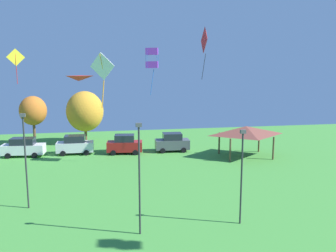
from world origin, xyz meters
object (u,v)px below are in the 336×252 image
object	(u,v)px
park_pavilion	(246,131)
treeline_tree_3	(85,111)
kite_flying_4	(79,88)
light_post_0	(139,173)
parked_car_leftmost	(23,147)
parked_car_third_from_left	(125,144)
kite_flying_3	(102,69)
light_post_2	(25,156)
light_post_1	(242,172)
kite_flying_2	(204,41)
parked_car_second_from_left	(75,145)
parked_car_rightmost_in_row	(172,142)
kite_flying_5	(16,59)
kite_flying_8	(152,58)
treeline_tree_2	(33,111)

from	to	relation	value
park_pavilion	treeline_tree_3	bearing A→B (deg)	148.84
kite_flying_4	light_post_0	size ratio (longest dim) A/B	0.25
parked_car_leftmost	parked_car_third_from_left	xyz separation A→B (m)	(11.74, -0.75, 0.05)
kite_flying_3	light_post_2	bearing A→B (deg)	129.01
kite_flying_4	light_post_1	size ratio (longest dim) A/B	0.28
kite_flying_2	treeline_tree_3	world-z (taller)	kite_flying_2
parked_car_second_from_left	parked_car_rightmost_in_row	bearing A→B (deg)	-2.58
kite_flying_4	park_pavilion	world-z (taller)	kite_flying_4
kite_flying_3	kite_flying_5	bearing A→B (deg)	117.05
parked_car_leftmost	light_post_1	size ratio (longest dim) A/B	0.78
kite_flying_5	park_pavilion	world-z (taller)	kite_flying_5
kite_flying_4	kite_flying_8	bearing A→B (deg)	37.91
treeline_tree_2	parked_car_rightmost_in_row	bearing A→B (deg)	-22.68
parked_car_second_from_left	kite_flying_8	bearing A→B (deg)	-36.94
kite_flying_5	light_post_2	size ratio (longest dim) A/B	0.45
kite_flying_5	treeline_tree_2	size ratio (longest dim) A/B	0.48
parked_car_second_from_left	parked_car_rightmost_in_row	xyz separation A→B (m)	(11.74, -0.77, 0.02)
kite_flying_4	parked_car_leftmost	xyz separation A→B (m)	(-7.34, 11.93, -7.49)
treeline_tree_3	parked_car_third_from_left	bearing A→B (deg)	-56.20
parked_car_third_from_left	treeline_tree_2	xyz separation A→B (m)	(-11.63, 7.45, 3.44)
light_post_1	light_post_2	distance (m)	15.36
kite_flying_2	parked_car_second_from_left	xyz separation A→B (m)	(-14.36, 5.16, -11.94)
parked_car_leftmost	kite_flying_3	bearing A→B (deg)	-63.39
parked_car_third_from_left	treeline_tree_3	bearing A→B (deg)	130.73
parked_car_rightmost_in_row	treeline_tree_2	distance (m)	19.28
treeline_tree_2	treeline_tree_3	bearing A→B (deg)	-1.34
park_pavilion	treeline_tree_3	distance (m)	21.82
parked_car_second_from_left	light_post_1	distance (m)	25.21
kite_flying_3	kite_flying_5	size ratio (longest dim) A/B	0.95
light_post_0	treeline_tree_3	distance (m)	28.97
kite_flying_4	parked_car_second_from_left	distance (m)	14.28
kite_flying_5	light_post_1	xyz separation A→B (m)	(16.31, -13.20, -7.46)
kite_flying_5	light_post_2	world-z (taller)	kite_flying_5
parked_car_second_from_left	kite_flying_4	bearing A→B (deg)	-81.86
light_post_2	parked_car_leftmost	bearing A→B (deg)	102.52
kite_flying_2	parked_car_third_from_left	xyz separation A→B (m)	(-8.49, 4.25, -11.91)
treeline_tree_3	parked_car_rightmost_in_row	bearing A→B (deg)	-33.65
kite_flying_5	parked_car_third_from_left	distance (m)	16.11
parked_car_third_from_left	light_post_2	distance (m)	17.87
kite_flying_3	treeline_tree_3	bearing A→B (deg)	94.64
kite_flying_5	parked_car_leftmost	xyz separation A→B (m)	(-1.73, 8.58, -9.93)
kite_flying_3	light_post_0	bearing A→B (deg)	32.86
parked_car_leftmost	parked_car_rightmost_in_row	bearing A→B (deg)	2.96
kite_flying_3	kite_flying_4	size ratio (longest dim) A/B	1.71
light_post_2	kite_flying_3	bearing A→B (deg)	-50.99
kite_flying_4	kite_flying_8	world-z (taller)	kite_flying_8
kite_flying_2	light_post_0	bearing A→B (deg)	-117.52
light_post_1	kite_flying_3	bearing A→B (deg)	-169.59
kite_flying_4	parked_car_leftmost	bearing A→B (deg)	121.62
parked_car_leftmost	light_post_0	bearing A→B (deg)	-57.89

